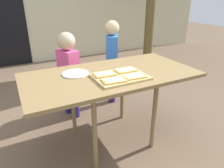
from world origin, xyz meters
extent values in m
plane|color=brown|center=(0.00, 0.00, 0.00)|extent=(16.00, 16.00, 0.00)
cube|color=olive|center=(0.00, 0.00, 0.68)|extent=(1.50, 0.76, 0.03)
cylinder|color=olive|center=(-0.28, -0.28, 0.33)|extent=(0.04, 0.04, 0.66)
cylinder|color=olive|center=(0.28, -0.28, 0.33)|extent=(0.04, 0.04, 0.66)
cylinder|color=olive|center=(-0.28, 0.28, 0.33)|extent=(0.04, 0.04, 0.66)
cylinder|color=olive|center=(0.28, 0.28, 0.33)|extent=(0.04, 0.04, 0.66)
cube|color=tan|center=(0.02, -0.13, 0.70)|extent=(0.43, 0.32, 0.02)
cube|color=gold|center=(-0.08, -0.20, 0.72)|extent=(0.19, 0.14, 0.01)
cube|color=#F4E09A|center=(-0.08, -0.20, 0.73)|extent=(0.17, 0.12, 0.00)
cube|color=gold|center=(0.11, -0.20, 0.72)|extent=(0.19, 0.13, 0.01)
cube|color=#F4E09A|center=(0.11, -0.20, 0.73)|extent=(0.17, 0.12, 0.00)
cube|color=gold|center=(-0.08, -0.05, 0.72)|extent=(0.19, 0.13, 0.01)
cube|color=#F4E09A|center=(-0.08, -0.05, 0.73)|extent=(0.17, 0.12, 0.00)
cube|color=gold|center=(0.12, -0.05, 0.72)|extent=(0.18, 0.12, 0.01)
cube|color=#F4E09A|center=(0.12, -0.05, 0.73)|extent=(0.16, 0.11, 0.00)
cylinder|color=white|center=(-0.28, 0.12, 0.70)|extent=(0.23, 0.23, 0.01)
cylinder|color=navy|center=(-0.23, 0.68, 0.23)|extent=(0.09, 0.09, 0.46)
cylinder|color=navy|center=(-0.19, 0.55, 0.23)|extent=(0.09, 0.09, 0.46)
cube|color=#E54C8C|center=(-0.21, 0.62, 0.62)|extent=(0.21, 0.27, 0.32)
sphere|color=tan|center=(-0.21, 0.62, 0.88)|extent=(0.19, 0.19, 0.19)
cylinder|color=#34215B|center=(0.43, 0.81, 0.23)|extent=(0.09, 0.09, 0.46)
cylinder|color=#34215B|center=(0.36, 0.69, 0.23)|extent=(0.09, 0.09, 0.46)
cube|color=blue|center=(0.39, 0.75, 0.67)|extent=(0.24, 0.28, 0.41)
sphere|color=#D6BA83|center=(0.39, 0.75, 0.96)|extent=(0.18, 0.18, 0.18)
cylinder|color=brown|center=(1.65, 1.69, 0.87)|extent=(0.17, 0.17, 1.75)
camera|label=1|loc=(-0.76, -1.51, 1.33)|focal=33.23mm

